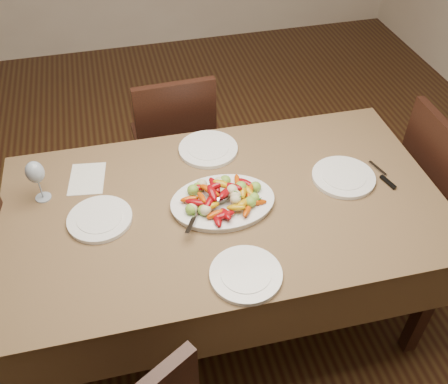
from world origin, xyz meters
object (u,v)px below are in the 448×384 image
plate_right (343,177)px  wine_glass (37,180)px  chair_far (172,139)px  serving_platter (223,203)px  plate_left (100,219)px  plate_near (246,275)px  dining_table (224,260)px  plate_far (208,149)px

plate_right → wine_glass: size_ratio=1.35×
chair_far → serving_platter: bearing=93.3°
plate_left → wine_glass: size_ratio=1.27×
chair_far → plate_left: 0.99m
plate_left → plate_near: size_ratio=0.98×
plate_right → dining_table: bearing=-178.0°
plate_far → plate_near: bearing=-92.3°
serving_platter → dining_table: bearing=54.9°
plate_left → plate_right: same height
plate_near → wine_glass: bearing=139.9°
chair_far → plate_left: bearing=61.4°
plate_left → plate_right: bearing=-0.1°
dining_table → plate_right: plate_right is taller
plate_left → plate_near: same height
dining_table → plate_left: plate_left is taller
plate_right → wine_glass: 1.30m
dining_table → plate_far: (0.01, 0.36, 0.39)m
plate_right → plate_near: size_ratio=1.04×
dining_table → plate_near: size_ratio=6.94×
serving_platter → chair_far: bearing=95.4°
serving_platter → plate_left: size_ratio=1.62×
plate_near → serving_platter: bearing=88.8°
plate_right → wine_glass: (-1.28, 0.20, 0.09)m
chair_far → serving_platter: 0.93m
chair_far → plate_far: (0.11, -0.51, 0.29)m
plate_far → dining_table: bearing=-92.2°
dining_table → serving_platter: 0.39m
plate_right → plate_far: size_ratio=1.00×
plate_left → dining_table: bearing=-2.4°
chair_far → plate_near: chair_far is taller
serving_platter → plate_far: bearing=86.5°
plate_far → wine_glass: (-0.75, -0.14, 0.09)m
plate_left → plate_far: 0.62m
plate_left → wine_glass: (-0.22, 0.19, 0.09)m
plate_left → plate_near: bearing=-39.8°
serving_platter → plate_right: size_ratio=1.52×
wine_glass → serving_platter: bearing=-17.4°
chair_far → plate_near: 1.29m
wine_glass → plate_right: bearing=-8.7°
dining_table → plate_near: plate_near is taller
chair_far → plate_left: chair_far is taller
chair_far → serving_platter: (0.08, -0.88, 0.30)m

